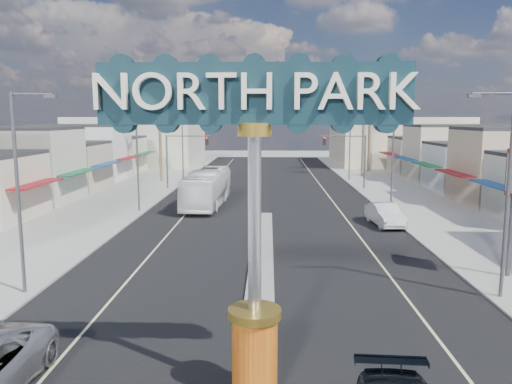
# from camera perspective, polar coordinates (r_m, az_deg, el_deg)

# --- Properties ---
(ground) EXTENTS (160.00, 160.00, 0.00)m
(ground) POSITION_cam_1_polar(r_m,az_deg,el_deg) (42.04, 0.93, -2.35)
(ground) COLOR gray
(ground) RESTS_ON ground
(road) EXTENTS (20.00, 120.00, 0.01)m
(road) POSITION_cam_1_polar(r_m,az_deg,el_deg) (42.04, 0.93, -2.35)
(road) COLOR black
(road) RESTS_ON ground
(median_island) EXTENTS (1.30, 30.00, 0.16)m
(median_island) POSITION_cam_1_polar(r_m,az_deg,el_deg) (26.47, 0.59, -8.70)
(median_island) COLOR gray
(median_island) RESTS_ON ground
(sidewalk_left) EXTENTS (8.00, 120.00, 0.12)m
(sidewalk_left) POSITION_cam_1_polar(r_m,az_deg,el_deg) (44.42, -17.45, -2.08)
(sidewalk_left) COLOR gray
(sidewalk_left) RESTS_ON ground
(sidewalk_right) EXTENTS (8.00, 120.00, 0.12)m
(sidewalk_right) POSITION_cam_1_polar(r_m,az_deg,el_deg) (44.18, 19.42, -2.23)
(sidewalk_right) COLOR gray
(sidewalk_right) RESTS_ON ground
(storefront_row_left) EXTENTS (12.00, 42.00, 6.00)m
(storefront_row_left) POSITION_cam_1_polar(r_m,az_deg,el_deg) (59.71, -22.66, 3.12)
(storefront_row_left) COLOR beige
(storefront_row_left) RESTS_ON ground
(storefront_row_right) EXTENTS (12.00, 42.00, 6.00)m
(storefront_row_right) POSITION_cam_1_polar(r_m,az_deg,el_deg) (59.41, 24.93, 2.96)
(storefront_row_right) COLOR #B7B29E
(storefront_row_right) RESTS_ON ground
(backdrop_far_left) EXTENTS (20.00, 20.00, 8.00)m
(backdrop_far_left) POSITION_cam_1_polar(r_m,az_deg,el_deg) (89.23, -13.12, 5.75)
(backdrop_far_left) COLOR #B7B29E
(backdrop_far_left) RESTS_ON ground
(backdrop_far_right) EXTENTS (20.00, 20.00, 8.00)m
(backdrop_far_right) POSITION_cam_1_polar(r_m,az_deg,el_deg) (89.04, 15.60, 5.65)
(backdrop_far_right) COLOR beige
(backdrop_far_right) RESTS_ON ground
(gateway_sign) EXTENTS (8.20, 1.50, 9.15)m
(gateway_sign) POSITION_cam_1_polar(r_m,az_deg,el_deg) (13.42, -0.17, 0.05)
(gateway_sign) COLOR #B6370E
(gateway_sign) RESTS_ON median_island
(traffic_signal_left) EXTENTS (5.09, 0.45, 6.00)m
(traffic_signal_left) POSITION_cam_1_polar(r_m,az_deg,el_deg) (56.22, -8.35, 4.69)
(traffic_signal_left) COLOR #47474C
(traffic_signal_left) RESTS_ON ground
(traffic_signal_right) EXTENTS (5.09, 0.45, 6.00)m
(traffic_signal_right) POSITION_cam_1_polar(r_m,az_deg,el_deg) (56.10, 10.54, 4.63)
(traffic_signal_right) COLOR #47474C
(traffic_signal_right) RESTS_ON ground
(streetlight_l_near) EXTENTS (2.03, 0.22, 9.00)m
(streetlight_l_near) POSITION_cam_1_polar(r_m,az_deg,el_deg) (24.05, -25.27, 0.91)
(streetlight_l_near) COLOR #47474C
(streetlight_l_near) RESTS_ON ground
(streetlight_l_mid) EXTENTS (2.03, 0.22, 9.00)m
(streetlight_l_mid) POSITION_cam_1_polar(r_m,az_deg,el_deg) (42.78, -13.21, 4.46)
(streetlight_l_mid) COLOR #47474C
(streetlight_l_mid) RESTS_ON ground
(streetlight_l_far) EXTENTS (2.03, 0.22, 9.00)m
(streetlight_l_far) POSITION_cam_1_polar(r_m,az_deg,el_deg) (64.27, -8.26, 5.86)
(streetlight_l_far) COLOR #47474C
(streetlight_l_far) RESTS_ON ground
(streetlight_r_near) EXTENTS (2.03, 0.22, 9.00)m
(streetlight_r_near) POSITION_cam_1_polar(r_m,az_deg,el_deg) (23.71, 26.55, 0.73)
(streetlight_r_near) COLOR #47474C
(streetlight_r_near) RESTS_ON ground
(streetlight_r_mid) EXTENTS (2.03, 0.22, 9.00)m
(streetlight_r_mid) POSITION_cam_1_polar(r_m,az_deg,el_deg) (42.59, 15.17, 4.37)
(streetlight_r_mid) COLOR #47474C
(streetlight_r_mid) RESTS_ON ground
(streetlight_r_far) EXTENTS (2.03, 0.22, 9.00)m
(streetlight_r_far) POSITION_cam_1_polar(r_m,az_deg,el_deg) (64.15, 10.54, 5.80)
(streetlight_r_far) COLOR #47474C
(streetlight_r_far) RESTS_ON ground
(palm_left_far) EXTENTS (2.60, 2.60, 13.10)m
(palm_left_far) POSITION_cam_1_polar(r_m,az_deg,el_deg) (62.84, -11.05, 11.60)
(palm_left_far) COLOR brown
(palm_left_far) RESTS_ON ground
(palm_right_mid) EXTENTS (2.60, 2.60, 12.10)m
(palm_right_mid) POSITION_cam_1_polar(r_m,az_deg,el_deg) (68.52, 12.30, 10.54)
(palm_right_mid) COLOR brown
(palm_right_mid) RESTS_ON ground
(palm_right_far) EXTENTS (2.60, 2.60, 14.10)m
(palm_right_far) POSITION_cam_1_polar(r_m,az_deg,el_deg) (74.87, 13.01, 11.70)
(palm_right_far) COLOR brown
(palm_right_far) RESTS_ON ground
(car_parked_right) EXTENTS (2.20, 5.07, 1.62)m
(car_parked_right) POSITION_cam_1_polar(r_m,az_deg,el_deg) (38.11, 14.53, -2.52)
(car_parked_right) COLOR silver
(car_parked_right) RESTS_ON ground
(city_bus) EXTENTS (3.35, 11.88, 3.28)m
(city_bus) POSITION_cam_1_polar(r_m,az_deg,el_deg) (45.25, -5.60, 0.48)
(city_bus) COLOR white
(city_bus) RESTS_ON ground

